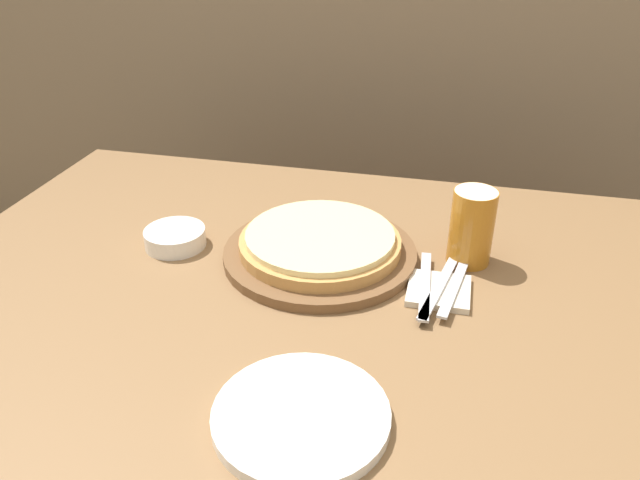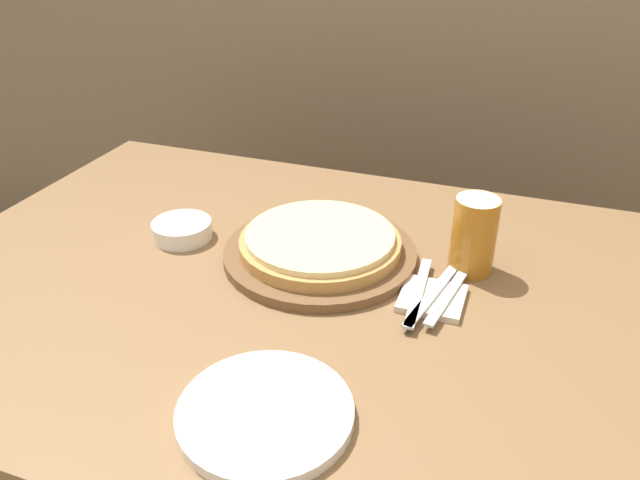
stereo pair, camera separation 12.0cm
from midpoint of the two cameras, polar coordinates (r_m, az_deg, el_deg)
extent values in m
cube|color=olive|center=(1.37, 3.40, -17.71)|extent=(1.58, 1.04, 0.75)
cylinder|color=brown|center=(1.21, 2.83, -1.31)|extent=(0.38, 0.38, 0.02)
cylinder|color=tan|center=(1.20, 2.85, -0.41)|extent=(0.31, 0.31, 0.02)
cylinder|color=beige|center=(1.19, 2.87, 0.34)|extent=(0.29, 0.29, 0.01)
cylinder|color=#B7701E|center=(1.19, 16.71, 0.32)|extent=(0.08, 0.08, 0.15)
cylinder|color=white|center=(1.16, 17.16, 3.13)|extent=(0.08, 0.08, 0.02)
cylinder|color=white|center=(0.88, -1.00, -15.69)|extent=(0.24, 0.24, 0.02)
cylinder|color=white|center=(1.30, -9.95, 0.85)|extent=(0.12, 0.12, 0.04)
cube|color=beige|center=(1.12, 13.26, -5.30)|extent=(0.11, 0.11, 0.01)
cube|color=silver|center=(1.12, 12.05, -4.72)|extent=(0.03, 0.22, 0.00)
cube|color=silver|center=(1.12, 13.31, -4.94)|extent=(0.06, 0.22, 0.00)
cube|color=silver|center=(1.11, 14.58, -5.16)|extent=(0.05, 0.19, 0.00)
camera|label=1|loc=(0.06, -87.14, 1.62)|focal=35.00mm
camera|label=2|loc=(0.06, 92.86, -1.62)|focal=35.00mm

